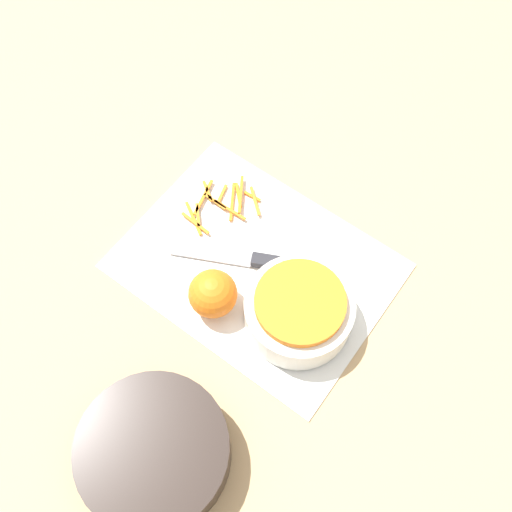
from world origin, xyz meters
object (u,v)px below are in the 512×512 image
Objects in this scene: bowl_speckled at (299,310)px; knife at (271,263)px; bowl_dark at (155,452)px; orange_left at (213,294)px.

bowl_speckled is 0.10m from knife.
bowl_dark is 2.74× the size of orange_left.
orange_left is (0.08, -0.22, 0.01)m from bowl_dark.
bowl_dark is 0.89× the size of knife.
bowl_dark is at bearing 81.58° from bowl_speckled.
knife is at bearing -82.19° from bowl_dark.
bowl_speckled and orange_left have the same top height.
knife is (0.04, -0.33, -0.02)m from bowl_dark.
bowl_speckled is 2.18× the size of orange_left.
orange_left is at bearing 47.32° from knife.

